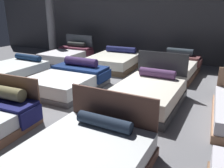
{
  "coord_description": "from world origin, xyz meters",
  "views": [
    {
      "loc": [
        2.66,
        -4.83,
        2.2
      ],
      "look_at": [
        0.28,
        -0.12,
        0.43
      ],
      "focal_mm": 36.83,
      "sensor_mm": 36.0,
      "label": 1
    }
  ],
  "objects_px": {
    "bed_4": "(11,72)",
    "bed_10": "(174,67)",
    "bed_5": "(69,80)",
    "bed_6": "(148,94)",
    "bed_8": "(67,55)",
    "bed_2": "(80,162)",
    "support_pillar": "(51,17)",
    "bed_9": "(114,61)"
  },
  "relations": [
    {
      "from": "bed_6",
      "to": "bed_9",
      "type": "height_order",
      "value": "bed_6"
    },
    {
      "from": "bed_2",
      "to": "bed_6",
      "type": "xyz_separation_m",
      "value": [
        0.06,
        2.74,
        0.05
      ]
    },
    {
      "from": "bed_4",
      "to": "bed_8",
      "type": "relative_size",
      "value": 1.04
    },
    {
      "from": "bed_8",
      "to": "support_pillar",
      "type": "bearing_deg",
      "value": 145.89
    },
    {
      "from": "bed_6",
      "to": "support_pillar",
      "type": "xyz_separation_m",
      "value": [
        -6.26,
        4.0,
        1.48
      ]
    },
    {
      "from": "support_pillar",
      "to": "bed_10",
      "type": "bearing_deg",
      "value": -10.74
    },
    {
      "from": "bed_6",
      "to": "bed_10",
      "type": "distance_m",
      "value": 2.81
    },
    {
      "from": "bed_4",
      "to": "bed_9",
      "type": "bearing_deg",
      "value": 51.63
    },
    {
      "from": "bed_8",
      "to": "support_pillar",
      "type": "height_order",
      "value": "support_pillar"
    },
    {
      "from": "bed_5",
      "to": "support_pillar",
      "type": "relative_size",
      "value": 0.62
    },
    {
      "from": "bed_4",
      "to": "bed_2",
      "type": "bearing_deg",
      "value": -29.27
    },
    {
      "from": "bed_5",
      "to": "bed_10",
      "type": "relative_size",
      "value": 1.0
    },
    {
      "from": "bed_4",
      "to": "bed_8",
      "type": "distance_m",
      "value": 2.85
    },
    {
      "from": "bed_9",
      "to": "bed_2",
      "type": "bearing_deg",
      "value": -70.67
    },
    {
      "from": "bed_6",
      "to": "support_pillar",
      "type": "distance_m",
      "value": 7.57
    },
    {
      "from": "bed_10",
      "to": "support_pillar",
      "type": "xyz_separation_m",
      "value": [
        -6.24,
        1.18,
        1.48
      ]
    },
    {
      "from": "bed_5",
      "to": "bed_6",
      "type": "height_order",
      "value": "bed_6"
    },
    {
      "from": "bed_6",
      "to": "bed_8",
      "type": "xyz_separation_m",
      "value": [
        -4.49,
        2.83,
        -0.02
      ]
    },
    {
      "from": "bed_4",
      "to": "bed_5",
      "type": "relative_size",
      "value": 1.0
    },
    {
      "from": "support_pillar",
      "to": "bed_9",
      "type": "bearing_deg",
      "value": -17.48
    },
    {
      "from": "bed_4",
      "to": "bed_10",
      "type": "height_order",
      "value": "bed_10"
    },
    {
      "from": "bed_10",
      "to": "bed_8",
      "type": "bearing_deg",
      "value": -178.12
    },
    {
      "from": "bed_6",
      "to": "bed_10",
      "type": "bearing_deg",
      "value": 91.62
    },
    {
      "from": "bed_2",
      "to": "bed_4",
      "type": "distance_m",
      "value": 5.26
    },
    {
      "from": "bed_4",
      "to": "bed_10",
      "type": "xyz_separation_m",
      "value": [
        4.55,
        2.83,
        0.03
      ]
    },
    {
      "from": "bed_6",
      "to": "bed_4",
      "type": "bearing_deg",
      "value": -178.49
    },
    {
      "from": "bed_6",
      "to": "bed_8",
      "type": "relative_size",
      "value": 1.02
    },
    {
      "from": "bed_5",
      "to": "support_pillar",
      "type": "distance_m",
      "value": 5.75
    },
    {
      "from": "bed_9",
      "to": "bed_10",
      "type": "distance_m",
      "value": 2.22
    },
    {
      "from": "bed_5",
      "to": "bed_9",
      "type": "distance_m",
      "value": 2.67
    },
    {
      "from": "bed_9",
      "to": "support_pillar",
      "type": "height_order",
      "value": "support_pillar"
    },
    {
      "from": "bed_9",
      "to": "bed_10",
      "type": "bearing_deg",
      "value": -0.23
    },
    {
      "from": "bed_4",
      "to": "bed_5",
      "type": "xyz_separation_m",
      "value": [
        2.22,
        0.08,
        0.01
      ]
    },
    {
      "from": "bed_4",
      "to": "support_pillar",
      "type": "distance_m",
      "value": 4.61
    },
    {
      "from": "bed_2",
      "to": "bed_4",
      "type": "relative_size",
      "value": 0.94
    },
    {
      "from": "bed_4",
      "to": "bed_5",
      "type": "height_order",
      "value": "bed_5"
    },
    {
      "from": "bed_9",
      "to": "bed_4",
      "type": "bearing_deg",
      "value": -132.57
    },
    {
      "from": "bed_2",
      "to": "bed_5",
      "type": "height_order",
      "value": "bed_2"
    },
    {
      "from": "bed_5",
      "to": "bed_8",
      "type": "xyz_separation_m",
      "value": [
        -2.15,
        2.76,
        -0.0
      ]
    },
    {
      "from": "bed_6",
      "to": "support_pillar",
      "type": "bearing_deg",
      "value": 148.69
    },
    {
      "from": "bed_9",
      "to": "support_pillar",
      "type": "bearing_deg",
      "value": 160.18
    },
    {
      "from": "bed_4",
      "to": "bed_9",
      "type": "xyz_separation_m",
      "value": [
        2.33,
        2.75,
        0.01
      ]
    }
  ]
}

